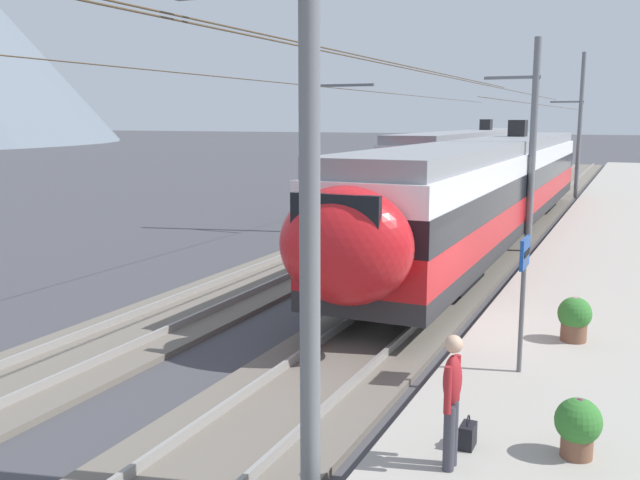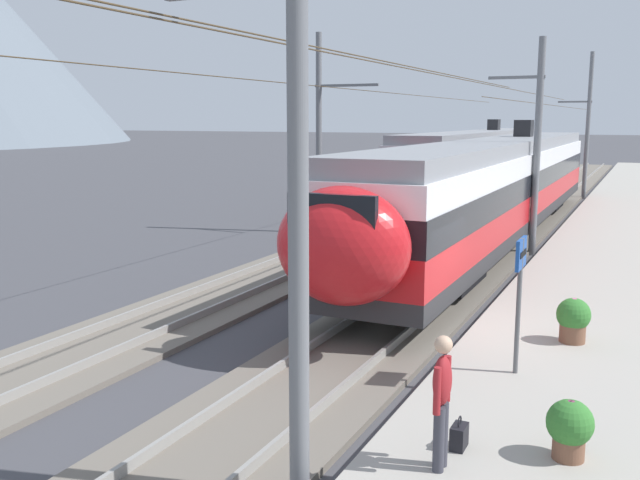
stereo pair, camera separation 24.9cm
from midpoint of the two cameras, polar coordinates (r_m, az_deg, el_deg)
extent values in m
plane|color=#424247|center=(15.09, 10.05, -8.07)|extent=(400.00, 400.00, 0.00)
cube|color=#6B6359|center=(15.44, 5.46, -7.31)|extent=(120.00, 3.00, 0.12)
cube|color=gray|center=(15.18, 8.04, -7.11)|extent=(120.00, 0.07, 0.16)
cube|color=gray|center=(15.65, 2.99, -6.51)|extent=(120.00, 0.07, 0.16)
cube|color=#6B6359|center=(17.54, -9.20, -5.28)|extent=(120.00, 3.00, 0.12)
cube|color=gray|center=(17.12, -7.23, -5.13)|extent=(120.00, 0.07, 0.16)
cube|color=gray|center=(17.91, -11.11, -4.56)|extent=(120.00, 0.07, 0.16)
cube|color=#2D2D30|center=(27.41, 14.75, 1.84)|extent=(28.77, 2.85, 0.45)
cube|color=red|center=(27.33, 14.81, 3.19)|extent=(28.77, 2.85, 0.85)
cube|color=black|center=(27.25, 14.88, 4.86)|extent=(28.77, 2.89, 0.75)
cube|color=white|center=(27.20, 14.95, 6.33)|extent=(28.77, 2.85, 0.65)
cube|color=gray|center=(27.18, 15.00, 7.48)|extent=(28.47, 2.65, 0.45)
cube|color=black|center=(18.92, 9.55, -2.83)|extent=(2.80, 2.28, 0.42)
cube|color=black|center=(36.20, 17.40, 2.91)|extent=(2.80, 2.28, 0.42)
ellipsoid|color=red|center=(12.99, 2.41, -0.49)|extent=(1.80, 2.62, 2.25)
cube|color=black|center=(12.47, 1.53, 1.06)|extent=(0.16, 1.71, 1.19)
cube|color=black|center=(31.41, 16.52, 8.74)|extent=(0.90, 0.70, 0.70)
cube|color=#2D2D30|center=(44.81, 12.94, 4.93)|extent=(27.09, 2.95, 0.45)
cube|color=maroon|center=(44.77, 12.97, 5.76)|extent=(27.09, 2.95, 0.85)
cube|color=black|center=(44.72, 13.01, 6.78)|extent=(27.09, 2.99, 0.75)
cube|color=silver|center=(44.69, 13.04, 7.68)|extent=(27.09, 2.95, 0.65)
cube|color=gray|center=(44.67, 13.07, 8.38)|extent=(26.79, 2.75, 0.45)
cube|color=black|center=(36.74, 10.02, 3.31)|extent=(2.80, 2.36, 0.42)
cube|color=black|center=(53.05, 14.92, 5.11)|extent=(2.80, 2.36, 0.42)
ellipsoid|color=maroon|center=(31.14, 7.28, 5.52)|extent=(1.80, 2.71, 2.25)
cube|color=black|center=(30.64, 7.00, 6.25)|extent=(0.16, 1.77, 1.19)
cube|color=black|center=(48.64, 14.15, 9.12)|extent=(0.90, 0.70, 0.70)
cylinder|color=slate|center=(7.77, -0.89, 5.69)|extent=(0.24, 0.24, 8.09)
cylinder|color=#473823|center=(8.63, -10.69, 17.38)|extent=(40.76, 0.02, 0.02)
cylinder|color=slate|center=(24.64, 17.58, 7.14)|extent=(0.24, 0.24, 7.25)
cube|color=slate|center=(24.78, 16.04, 12.64)|extent=(0.10, 1.86, 0.10)
cylinder|color=#473823|center=(24.91, 14.21, 12.13)|extent=(40.76, 0.02, 0.02)
cylinder|color=slate|center=(43.33, 21.18, 8.65)|extent=(0.24, 0.24, 8.32)
cube|color=slate|center=(43.41, 20.26, 10.54)|extent=(0.10, 1.86, 0.10)
cylinder|color=#473823|center=(43.49, 19.20, 10.27)|extent=(40.76, 0.02, 0.02)
cylinder|color=slate|center=(28.25, 0.16, 8.59)|extent=(0.24, 0.24, 7.94)
cube|color=slate|center=(27.78, 2.43, 12.50)|extent=(0.10, 2.67, 0.10)
cylinder|color=#473823|center=(27.33, 4.76, 12.00)|extent=(40.76, 0.02, 0.02)
cylinder|color=#59595B|center=(12.11, 16.47, -5.24)|extent=(0.08, 0.08, 2.30)
cube|color=#19479E|center=(11.91, 16.68, -1.06)|extent=(0.70, 0.06, 0.50)
cube|color=black|center=(11.91, 16.84, -1.07)|extent=(0.52, 0.01, 0.10)
cylinder|color=#383842|center=(8.89, 10.49, -15.73)|extent=(0.14, 0.14, 0.82)
cylinder|color=#383842|center=(9.03, 10.77, -15.31)|extent=(0.14, 0.14, 0.82)
ellipsoid|color=maroon|center=(8.67, 10.79, -11.22)|extent=(0.36, 0.22, 0.62)
sphere|color=tan|center=(8.52, 10.88, -8.39)|extent=(0.22, 0.22, 0.22)
cylinder|color=maroon|center=(8.49, 10.39, -12.03)|extent=(0.09, 0.09, 0.58)
cylinder|color=maroon|center=(8.89, 11.15, -11.04)|extent=(0.09, 0.09, 0.58)
cube|color=black|center=(9.60, 12.04, -15.43)|extent=(0.32, 0.18, 0.31)
torus|color=black|center=(9.51, 12.09, -14.31)|extent=(0.16, 0.02, 0.16)
cylinder|color=brown|center=(14.35, 20.38, -7.14)|extent=(0.49, 0.49, 0.35)
sphere|color=#33752D|center=(14.25, 20.47, -5.72)|extent=(0.64, 0.64, 0.64)
sphere|color=#DB5193|center=(14.21, 20.50, -5.17)|extent=(0.35, 0.35, 0.35)
cylinder|color=brown|center=(9.71, 20.34, -15.59)|extent=(0.40, 0.40, 0.30)
sphere|color=#33752D|center=(9.57, 20.46, -13.81)|extent=(0.59, 0.59, 0.59)
sphere|color=#DB5193|center=(9.52, 20.51, -13.08)|extent=(0.32, 0.32, 0.32)
camera|label=1|loc=(0.12, -89.56, 0.08)|focal=39.20mm
camera|label=2|loc=(0.12, 90.44, -0.08)|focal=39.20mm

